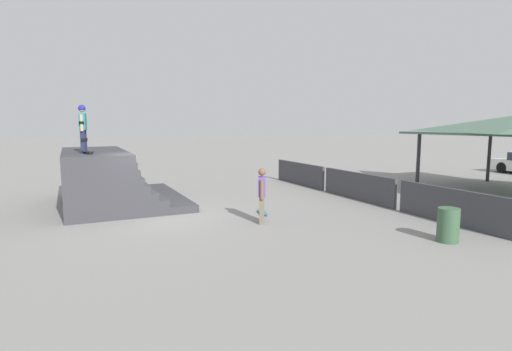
% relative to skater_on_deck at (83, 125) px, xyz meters
% --- Properties ---
extents(ground_plane, '(160.00, 160.00, 0.00)m').
position_rel_skater_on_deck_xyz_m(ground_plane, '(1.70, 1.86, -2.85)').
color(ground_plane, gray).
extents(quarter_pipe_ramp, '(5.42, 4.02, 1.96)m').
position_rel_skater_on_deck_xyz_m(quarter_pipe_ramp, '(-0.91, 0.69, -1.99)').
color(quarter_pipe_ramp, '#38383D').
rests_on(quarter_pipe_ramp, ground).
extents(skater_on_deck, '(0.67, 0.27, 1.55)m').
position_rel_skater_on_deck_xyz_m(skater_on_deck, '(0.00, 0.00, 0.00)').
color(skater_on_deck, '#1E2347').
rests_on(skater_on_deck, quarter_pipe_ramp).
extents(skateboard_on_deck, '(0.84, 0.37, 0.09)m').
position_rel_skater_on_deck_xyz_m(skateboard_on_deck, '(0.56, 0.09, -0.83)').
color(skateboard_on_deck, blue).
rests_on(skateboard_on_deck, quarter_pipe_ramp).
extents(bystander_walking, '(0.63, 0.38, 1.62)m').
position_rel_skater_on_deck_xyz_m(bystander_walking, '(3.89, 4.61, -1.95)').
color(bystander_walking, '#6B6051').
rests_on(bystander_walking, ground).
extents(skateboard_on_ground, '(0.87, 0.43, 0.09)m').
position_rel_skater_on_deck_xyz_m(skateboard_on_ground, '(2.88, 5.12, -2.80)').
color(skateboard_on_ground, silver).
rests_on(skateboard_on_ground, ground).
extents(barrier_fence, '(12.55, 0.12, 1.05)m').
position_rel_skater_on_deck_xyz_m(barrier_fence, '(2.19, 9.51, -2.33)').
color(barrier_fence, '#3D3D42').
rests_on(barrier_fence, ground).
extents(trash_bin, '(0.52, 0.52, 0.85)m').
position_rel_skater_on_deck_xyz_m(trash_bin, '(7.57, 7.93, -2.43)').
color(trash_bin, '#385B3D').
rests_on(trash_bin, ground).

